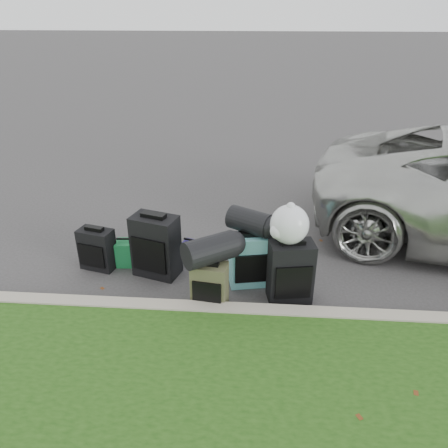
# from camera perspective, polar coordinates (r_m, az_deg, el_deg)

# --- Properties ---
(ground) EXTENTS (120.00, 120.00, 0.00)m
(ground) POSITION_cam_1_polar(r_m,az_deg,el_deg) (5.73, 0.85, -5.86)
(ground) COLOR #383535
(ground) RESTS_ON ground
(curb) EXTENTS (120.00, 0.18, 0.15)m
(curb) POSITION_cam_1_polar(r_m,az_deg,el_deg) (4.87, 0.11, -11.43)
(curb) COLOR #9E937F
(curb) RESTS_ON ground
(suitcase_small_black) EXTENTS (0.48, 0.34, 0.55)m
(suitcase_small_black) POSITION_cam_1_polar(r_m,az_deg,el_deg) (5.85, -16.23, -3.16)
(suitcase_small_black) COLOR black
(suitcase_small_black) RESTS_ON ground
(suitcase_large_black_left) EXTENTS (0.63, 0.48, 0.80)m
(suitcase_large_black_left) POSITION_cam_1_polar(r_m,az_deg,el_deg) (5.50, -8.89, -2.84)
(suitcase_large_black_left) COLOR black
(suitcase_large_black_left) RESTS_ON ground
(suitcase_olive) EXTENTS (0.42, 0.30, 0.54)m
(suitcase_olive) POSITION_cam_1_polar(r_m,az_deg,el_deg) (4.94, -1.89, -8.00)
(suitcase_olive) COLOR #3B3B24
(suitcase_olive) RESTS_ON ground
(suitcase_teal) EXTENTS (0.51, 0.36, 0.66)m
(suitcase_teal) POSITION_cam_1_polar(r_m,az_deg,el_deg) (5.29, 3.28, -4.70)
(suitcase_teal) COLOR #57ACAE
(suitcase_teal) RESTS_ON ground
(suitcase_large_black_right) EXTENTS (0.53, 0.37, 0.74)m
(suitcase_large_black_right) POSITION_cam_1_polar(r_m,az_deg,el_deg) (5.04, 8.67, -6.22)
(suitcase_large_black_right) COLOR black
(suitcase_large_black_right) RESTS_ON ground
(tote_green) EXTENTS (0.31, 0.26, 0.34)m
(tote_green) POSITION_cam_1_polar(r_m,az_deg,el_deg) (5.88, -12.39, -3.70)
(tote_green) COLOR #1C8040
(tote_green) RESTS_ON ground
(tote_navy) EXTENTS (0.31, 0.28, 0.28)m
(tote_navy) POSITION_cam_1_polar(r_m,az_deg,el_deg) (5.83, -4.12, -3.67)
(tote_navy) COLOR navy
(tote_navy) RESTS_ON ground
(duffel_left) EXTENTS (0.66, 0.59, 0.31)m
(duffel_left) POSITION_cam_1_polar(r_m,az_deg,el_deg) (4.75, -1.81, -3.41)
(duffel_left) COLOR black
(duffel_left) RESTS_ON suitcase_olive
(duffel_right) EXTENTS (0.59, 0.50, 0.29)m
(duffel_right) POSITION_cam_1_polar(r_m,az_deg,el_deg) (5.14, 3.39, 0.35)
(duffel_right) COLOR black
(duffel_right) RESTS_ON suitcase_teal
(trash_bag) EXTENTS (0.43, 0.43, 0.43)m
(trash_bag) POSITION_cam_1_polar(r_m,az_deg,el_deg) (4.78, 8.56, -0.07)
(trash_bag) COLOR white
(trash_bag) RESTS_ON suitcase_large_black_right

